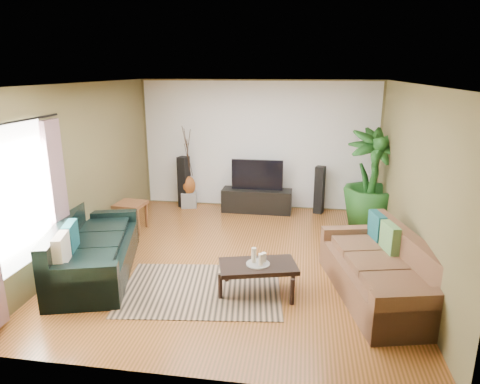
% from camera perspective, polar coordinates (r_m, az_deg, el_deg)
% --- Properties ---
extents(floor, '(5.50, 5.50, 0.00)m').
position_cam_1_polar(floor, '(6.87, -0.26, -8.91)').
color(floor, '#9E5428').
rests_on(floor, ground).
extents(ceiling, '(5.50, 5.50, 0.00)m').
position_cam_1_polar(ceiling, '(6.23, -0.29, 14.23)').
color(ceiling, white).
rests_on(ceiling, ground).
extents(wall_back, '(5.00, 0.00, 5.00)m').
position_cam_1_polar(wall_back, '(9.08, 2.45, 6.23)').
color(wall_back, brown).
rests_on(wall_back, ground).
extents(wall_front, '(5.00, 0.00, 5.00)m').
position_cam_1_polar(wall_front, '(3.86, -6.72, -7.72)').
color(wall_front, brown).
rests_on(wall_front, ground).
extents(wall_left, '(0.00, 5.50, 5.50)m').
position_cam_1_polar(wall_left, '(7.23, -20.27, 2.68)').
color(wall_left, brown).
rests_on(wall_left, ground).
extents(wall_right, '(0.00, 5.50, 5.50)m').
position_cam_1_polar(wall_right, '(6.52, 21.99, 1.13)').
color(wall_right, brown).
rests_on(wall_right, ground).
extents(backwall_panel, '(4.90, 0.00, 4.90)m').
position_cam_1_polar(backwall_panel, '(9.07, 2.45, 6.22)').
color(backwall_panel, white).
rests_on(backwall_panel, ground).
extents(window_pane, '(0.00, 1.80, 1.80)m').
position_cam_1_polar(window_pane, '(5.90, -27.49, -0.50)').
color(window_pane, white).
rests_on(window_pane, ground).
extents(curtain_far, '(0.08, 0.35, 2.20)m').
position_cam_1_polar(curtain_far, '(6.53, -23.08, -0.78)').
color(curtain_far, gray).
rests_on(curtain_far, ground).
extents(curtain_rod, '(0.03, 1.90, 0.03)m').
position_cam_1_polar(curtain_rod, '(5.71, -28.24, 8.16)').
color(curtain_rod, black).
rests_on(curtain_rod, ground).
extents(sofa_left, '(1.53, 2.42, 0.85)m').
position_cam_1_polar(sofa_left, '(6.63, -18.70, -6.75)').
color(sofa_left, black).
rests_on(sofa_left, floor).
extents(sofa_right, '(1.44, 2.31, 0.85)m').
position_cam_1_polar(sofa_right, '(5.94, 17.97, -9.41)').
color(sofa_right, brown).
rests_on(sofa_right, floor).
extents(area_rug, '(2.31, 1.77, 0.01)m').
position_cam_1_polar(area_rug, '(6.01, -5.15, -12.79)').
color(area_rug, '#A58161').
rests_on(area_rug, floor).
extents(coffee_table, '(1.12, 0.79, 0.41)m').
position_cam_1_polar(coffee_table, '(5.83, 2.39, -11.43)').
color(coffee_table, black).
rests_on(coffee_table, floor).
extents(candle_tray, '(0.31, 0.31, 0.01)m').
position_cam_1_polar(candle_tray, '(5.74, 2.42, -9.54)').
color(candle_tray, gray).
rests_on(candle_tray, coffee_table).
extents(candle_tall, '(0.06, 0.06, 0.20)m').
position_cam_1_polar(candle_tall, '(5.73, 1.86, -8.40)').
color(candle_tall, beige).
rests_on(candle_tall, candle_tray).
extents(candle_mid, '(0.06, 0.06, 0.16)m').
position_cam_1_polar(candle_mid, '(5.66, 2.79, -8.96)').
color(candle_mid, white).
rests_on(candle_mid, candle_tray).
extents(candle_short, '(0.06, 0.06, 0.13)m').
position_cam_1_polar(candle_short, '(5.76, 3.19, -8.68)').
color(candle_short, '#F4E5CE').
rests_on(candle_short, candle_tray).
extents(tv_stand, '(1.45, 0.45, 0.48)m').
position_cam_1_polar(tv_stand, '(8.99, 2.25, -1.15)').
color(tv_stand, black).
rests_on(tv_stand, floor).
extents(television, '(1.06, 0.06, 0.63)m').
position_cam_1_polar(television, '(8.86, 2.31, 2.32)').
color(television, black).
rests_on(television, tv_stand).
extents(speaker_left, '(0.25, 0.27, 1.11)m').
position_cam_1_polar(speaker_left, '(9.32, -7.48, 1.34)').
color(speaker_left, black).
rests_on(speaker_left, floor).
extents(speaker_right, '(0.23, 0.25, 0.99)m').
position_cam_1_polar(speaker_right, '(8.98, 10.55, 0.27)').
color(speaker_right, black).
rests_on(speaker_right, floor).
extents(potted_plant, '(1.27, 1.27, 1.85)m').
position_cam_1_polar(potted_plant, '(8.37, 17.15, 1.68)').
color(potted_plant, '#1C4D19').
rests_on(potted_plant, floor).
extents(plant_pot, '(0.34, 0.34, 0.27)m').
position_cam_1_polar(plant_pot, '(8.59, 16.72, -3.43)').
color(plant_pot, black).
rests_on(plant_pot, floor).
extents(pedestal, '(0.39, 0.39, 0.33)m').
position_cam_1_polar(pedestal, '(9.39, -6.81, -0.98)').
color(pedestal, gray).
rests_on(pedestal, floor).
extents(vase, '(0.30, 0.30, 0.42)m').
position_cam_1_polar(vase, '(9.31, -6.87, 0.85)').
color(vase, brown).
rests_on(vase, pedestal).
extents(side_table, '(0.55, 0.55, 0.54)m').
position_cam_1_polar(side_table, '(8.18, -14.30, -3.20)').
color(side_table, brown).
rests_on(side_table, floor).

